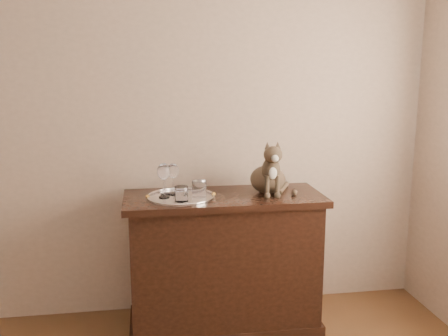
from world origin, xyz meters
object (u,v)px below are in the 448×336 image
at_px(sideboard, 224,262).
at_px(wine_glass_a, 165,179).
at_px(tray, 181,198).
at_px(tumbler_c, 199,189).
at_px(wine_glass_c, 164,180).
at_px(tumbler_b, 181,194).
at_px(wine_glass_b, 173,179).
at_px(cat, 268,166).

height_order(sideboard, wine_glass_a, wine_glass_a).
relative_size(tray, tumbler_c, 4.15).
bearing_deg(wine_glass_a, tray, -43.69).
height_order(tray, wine_glass_c, wine_glass_c).
distance_m(wine_glass_c, tumbler_b, 0.15).
distance_m(sideboard, wine_glass_a, 0.63).
xyz_separation_m(sideboard, wine_glass_a, (-0.35, 0.05, 0.53)).
distance_m(wine_glass_b, tumbler_b, 0.18).
bearing_deg(wine_glass_c, tumbler_c, -5.89).
height_order(sideboard, tumbler_c, tumbler_c).
bearing_deg(wine_glass_a, tumbler_c, -26.32).
bearing_deg(wine_glass_b, sideboard, -8.19).
height_order(tray, wine_glass_b, wine_glass_b).
height_order(tray, tumbler_b, tumbler_b).
relative_size(wine_glass_a, cat, 0.56).
bearing_deg(cat, tumbler_b, -162.83).
xyz_separation_m(wine_glass_b, tumbler_b, (0.04, -0.17, -0.05)).
xyz_separation_m(wine_glass_a, wine_glass_c, (-0.01, -0.08, 0.01)).
xyz_separation_m(sideboard, tumbler_b, (-0.27, -0.13, 0.48)).
height_order(tray, wine_glass_a, wine_glass_a).
distance_m(sideboard, cat, 0.65).
height_order(wine_glass_c, tumbler_c, wine_glass_c).
relative_size(tumbler_c, cat, 0.29).
height_order(wine_glass_b, cat, cat).
distance_m(wine_glass_c, tumbler_c, 0.21).
relative_size(sideboard, tray, 3.00).
bearing_deg(cat, tray, -172.84).
xyz_separation_m(wine_glass_a, tumbler_c, (0.20, -0.10, -0.05)).
height_order(sideboard, wine_glass_b, wine_glass_b).
xyz_separation_m(sideboard, wine_glass_b, (-0.30, 0.04, 0.53)).
bearing_deg(tray, tumbler_c, -6.38).
height_order(wine_glass_b, tumbler_c, wine_glass_b).
bearing_deg(tumbler_c, wine_glass_c, 174.11).
distance_m(tray, wine_glass_b, 0.13).
distance_m(wine_glass_b, wine_glass_c, 0.09).
bearing_deg(wine_glass_c, cat, 4.19).
bearing_deg(sideboard, wine_glass_a, 171.08).
relative_size(tray, wine_glass_a, 2.14).
bearing_deg(wine_glass_a, wine_glass_b, -13.37).
xyz_separation_m(wine_glass_c, tumbler_b, (0.09, -0.11, -0.06)).
bearing_deg(wine_glass_a, tumbler_b, -65.50).
relative_size(tumbler_b, cat, 0.26).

